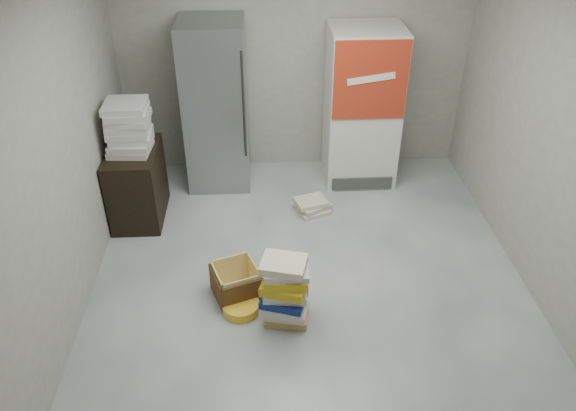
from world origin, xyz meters
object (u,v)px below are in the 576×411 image
at_px(cardboard_box, 236,284).
at_px(wood_shelf, 137,184).
at_px(coke_cooler, 362,107).
at_px(phonebook_stack_main, 285,292).
at_px(steel_fridge, 216,106).

bearing_deg(cardboard_box, wood_shelf, 108.86).
distance_m(coke_cooler, phonebook_stack_main, 2.65).
xyz_separation_m(steel_fridge, coke_cooler, (1.65, -0.01, -0.05)).
height_order(phonebook_stack_main, cardboard_box, phonebook_stack_main).
xyz_separation_m(steel_fridge, wood_shelf, (-0.83, -0.73, -0.55)).
bearing_deg(phonebook_stack_main, cardboard_box, 151.26).
bearing_deg(cardboard_box, phonebook_stack_main, -58.62).
relative_size(phonebook_stack_main, cardboard_box, 1.31).
bearing_deg(wood_shelf, phonebook_stack_main, -48.33).
bearing_deg(phonebook_stack_main, coke_cooler, 77.45).
xyz_separation_m(steel_fridge, cardboard_box, (0.23, -2.06, -0.82)).
height_order(coke_cooler, wood_shelf, coke_cooler).
bearing_deg(cardboard_box, coke_cooler, 35.55).
xyz_separation_m(coke_cooler, wood_shelf, (-2.48, -0.72, -0.50)).
relative_size(coke_cooler, phonebook_stack_main, 2.77).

